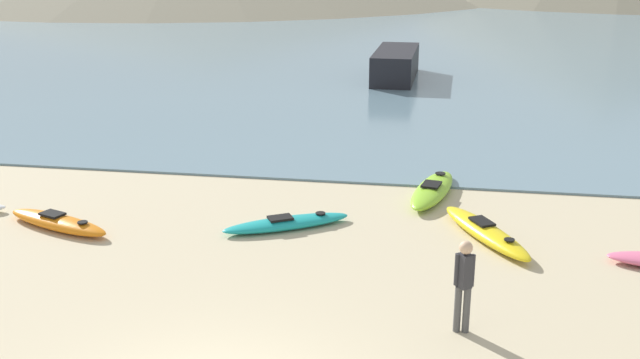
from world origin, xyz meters
The scene contains 7 objects.
bay_water centered at (0.00, 45.55, 0.03)m, with size 160.00×70.00×0.06m, color slate.
kayak_on_sand_0 centered at (-0.41, 7.13, 0.12)m, with size 2.87×2.03×0.29m.
kayak_on_sand_1 centered at (3.96, 7.23, 0.16)m, with size 2.13×3.18×0.37m.
kayak_on_sand_4 centered at (-5.46, 6.27, 0.15)m, with size 2.96×1.64×0.34m.
kayak_on_sand_5 centered at (2.76, 9.87, 0.17)m, with size 1.40×3.24×0.39m.
person_near_foreground centered at (3.39, 3.08, 0.92)m, with size 0.33×0.29×1.61m.
moored_boat_0 centered at (0.67, 26.09, 0.72)m, with size 1.88×5.45×1.32m.
Camera 1 is at (2.92, -8.15, 6.18)m, focal length 42.00 mm.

